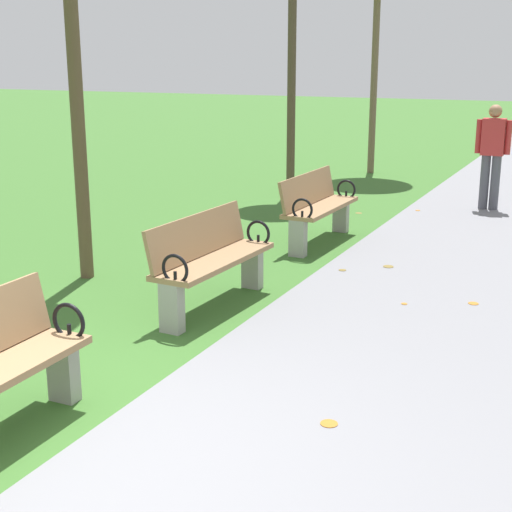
{
  "coord_description": "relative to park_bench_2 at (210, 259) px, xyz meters",
  "views": [
    {
      "loc": [
        2.82,
        -2.97,
        2.35
      ],
      "look_at": [
        -0.05,
        3.06,
        0.55
      ],
      "focal_mm": 52.09,
      "sensor_mm": 36.0,
      "label": 1
    }
  ],
  "objects": [
    {
      "name": "scattered_leaves",
      "position": [
        1.06,
        0.81,
        -0.47
      ],
      "size": [
        4.56,
        10.5,
        0.02
      ],
      "color": "#AD6B23",
      "rests_on": "ground"
    },
    {
      "name": "pedestrian_walking",
      "position": [
        1.68,
        5.99,
        0.44
      ],
      "size": [
        0.53,
        0.22,
        1.62
      ],
      "color": "#4C4C56",
      "rests_on": "paved_walkway"
    },
    {
      "name": "park_bench_2",
      "position": [
        0.0,
        0.0,
        0.0
      ],
      "size": [
        0.54,
        1.62,
        0.9
      ],
      "color": "#93704C",
      "rests_on": "ground"
    },
    {
      "name": "ground_plane",
      "position": [
        0.5,
        -3.0,
        -0.49
      ],
      "size": [
        80.0,
        80.0,
        0.0
      ],
      "primitive_type": "plane",
      "color": "#386628"
    },
    {
      "name": "park_bench_3",
      "position": [
        -0.0,
        2.85,
        0.0
      ],
      "size": [
        0.51,
        1.61,
        0.9
      ],
      "color": "#93704C",
      "rests_on": "ground"
    }
  ]
}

